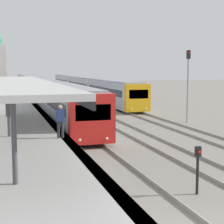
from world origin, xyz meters
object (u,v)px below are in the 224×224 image
Objects in this scene: person_on_platform at (60,119)px; train_near at (37,88)px; train_far at (84,86)px; signal_mast_far at (188,78)px; signal_post_near at (198,165)px.

train_near is at bearing 86.64° from person_on_platform.
train_far is 30.24m from signal_mast_far.
signal_post_near is 18.12m from signal_mast_far.
person_on_platform reaches higher than signal_post_near.
train_far is at bearing 93.89° from signal_mast_far.
train_near reaches higher than person_on_platform.
train_near is 1.35× the size of train_far.
train_near is 37.72× the size of signal_post_near.
train_far is 28.02× the size of signal_post_near.
train_far reaches higher than signal_post_near.
train_near is at bearing 92.51° from signal_post_near.
signal_post_near is at bearing -116.64° from signal_mast_far.
signal_post_near is at bearing -97.41° from train_far.
signal_mast_far reaches higher than train_near.
train_near reaches higher than train_far.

